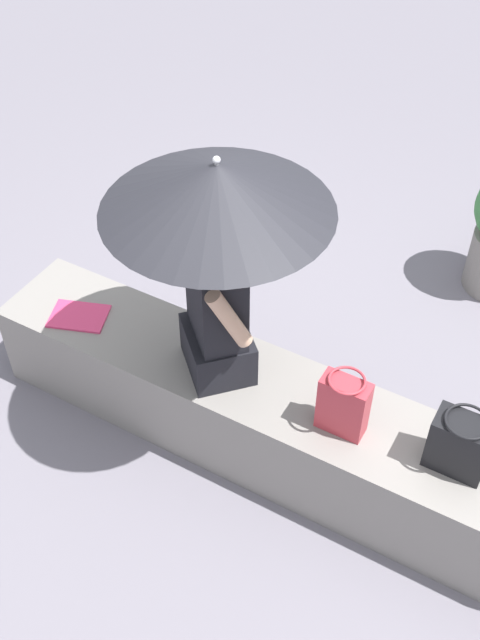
{
  "coord_description": "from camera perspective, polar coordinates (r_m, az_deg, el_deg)",
  "views": [
    {
      "loc": [
        1.04,
        -2.03,
        3.09
      ],
      "look_at": [
        -0.12,
        0.0,
        0.83
      ],
      "focal_mm": 42.38,
      "sensor_mm": 36.0,
      "label": 1
    }
  ],
  "objects": [
    {
      "name": "ground_plane",
      "position": [
        3.84,
        1.53,
        -9.59
      ],
      "size": [
        14.0,
        14.0,
        0.0
      ],
      "primitive_type": "plane",
      "color": "slate"
    },
    {
      "name": "stone_bench",
      "position": [
        3.65,
        1.6,
        -7.34
      ],
      "size": [
        2.8,
        0.49,
        0.48
      ],
      "primitive_type": "cube",
      "color": "gray",
      "rests_on": "ground"
    },
    {
      "name": "person_seated",
      "position": [
        3.27,
        -1.77,
        1.18
      ],
      "size": [
        0.48,
        0.47,
        0.9
      ],
      "color": "black",
      "rests_on": "stone_bench"
    },
    {
      "name": "parasol",
      "position": [
        2.84,
        -1.74,
        9.96
      ],
      "size": [
        0.92,
        0.92,
        1.15
      ],
      "color": "#B7B7BC",
      "rests_on": "stone_bench"
    },
    {
      "name": "handbag_black",
      "position": [
        3.2,
        16.28,
        -8.95
      ],
      "size": [
        0.24,
        0.18,
        0.29
      ],
      "color": "black",
      "rests_on": "stone_bench"
    },
    {
      "name": "tote_bag_canvas",
      "position": [
        3.21,
        7.82,
        -6.35
      ],
      "size": [
        0.21,
        0.16,
        0.31
      ],
      "color": "#B2333D",
      "rests_on": "stone_bench"
    },
    {
      "name": "magazine",
      "position": [
        3.85,
        -12.08,
        0.29
      ],
      "size": [
        0.33,
        0.28,
        0.01
      ],
      "primitive_type": "cube",
      "rotation": [
        0.0,
        0.0,
        0.35
      ],
      "color": "#D83866",
      "rests_on": "stone_bench"
    }
  ]
}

